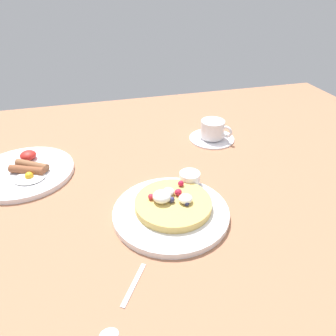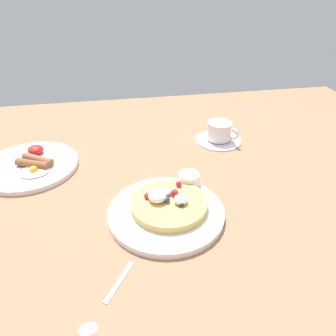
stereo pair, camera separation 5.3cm
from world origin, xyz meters
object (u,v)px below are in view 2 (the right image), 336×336
Objects in this scene: coffee_cup at (220,130)px; teaspoon at (100,310)px; coffee_saucer at (218,140)px; breakfast_plate at (30,166)px; syrup_ramekin at (189,179)px; pancake_plate at (166,213)px.

coffee_cup is 0.69× the size of teaspoon.
teaspoon is at bearing -124.88° from coffee_cup.
teaspoon is (-35.05, -50.29, -3.28)cm from coffee_cup.
coffee_cup is 61.39cm from teaspoon.
coffee_saucer is 61.34cm from teaspoon.
coffee_cup reaches higher than breakfast_plate.
coffee_saucer is 1.57× the size of coffee_cup.
syrup_ramekin reaches higher than breakfast_plate.
pancake_plate is 37.27cm from coffee_cup.
breakfast_plate is 53.38cm from coffee_cup.
syrup_ramekin is at bearing -23.05° from breakfast_plate.
teaspoon is (-20.46, -28.19, -2.60)cm from syrup_ramekin.
pancake_plate is 40.05cm from breakfast_plate.
syrup_ramekin is (6.81, 8.27, 2.16)cm from pancake_plate.
coffee_saucer is (52.88, 5.89, -0.20)cm from breakfast_plate.
breakfast_plate reaches higher than coffee_saucer.
breakfast_plate is 53.21cm from coffee_saucer.
pancake_plate is 2.83× the size of coffee_cup.
pancake_plate is 0.99× the size of breakfast_plate.
syrup_ramekin reaches higher than pancake_plate.
syrup_ramekin is 34.93cm from teaspoon.
syrup_ramekin is at bearing -123.08° from coffee_saucer.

